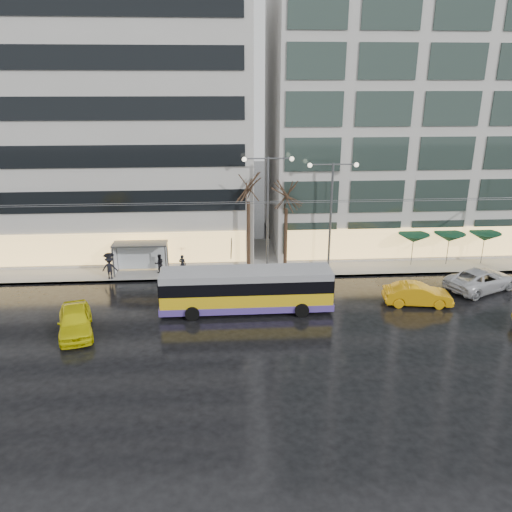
{
  "coord_description": "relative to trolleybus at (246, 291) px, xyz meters",
  "views": [
    {
      "loc": [
        -1.44,
        -26.92,
        14.5
      ],
      "look_at": [
        0.7,
        5.0,
        3.31
      ],
      "focal_mm": 35.0,
      "sensor_mm": 36.0,
      "label": 1
    }
  ],
  "objects": [
    {
      "name": "taxi_a",
      "position": [
        -10.52,
        -2.46,
        -0.59
      ],
      "size": [
        3.16,
        5.17,
        1.65
      ],
      "primitive_type": "imported",
      "rotation": [
        0.0,
        0.0,
        0.27
      ],
      "color": "#D5CF0B",
      "rests_on": "ground"
    },
    {
      "name": "parasol_a",
      "position": [
        14.05,
        7.6,
        1.03
      ],
      "size": [
        2.5,
        2.5,
        2.65
      ],
      "color": "#595B60",
      "rests_on": "sidewalk"
    },
    {
      "name": "catenary",
      "position": [
        1.05,
        4.53,
        2.84
      ],
      "size": [
        42.24,
        5.12,
        7.0
      ],
      "color": "#595B60",
      "rests_on": "ground"
    },
    {
      "name": "pedestrian_c",
      "position": [
        -10.19,
        6.09,
        -0.15
      ],
      "size": [
        1.2,
        0.86,
        2.11
      ],
      "color": "black",
      "rests_on": "sidewalk"
    },
    {
      "name": "pedestrian_b",
      "position": [
        -6.56,
        7.13,
        -0.5
      ],
      "size": [
        0.88,
        0.76,
        1.53
      ],
      "color": "black",
      "rests_on": "sidewalk"
    },
    {
      "name": "sidewalk",
      "position": [
        2.05,
        10.6,
        -1.34
      ],
      "size": [
        80.0,
        10.0,
        0.15
      ],
      "primitive_type": "cube",
      "color": "gray",
      "rests_on": "ground"
    },
    {
      "name": "street_lamp_near",
      "position": [
        2.05,
        7.4,
        4.57
      ],
      "size": [
        3.96,
        0.36,
        9.03
      ],
      "color": "#595B60",
      "rests_on": "sidewalk"
    },
    {
      "name": "tree_a",
      "position": [
        0.55,
        7.6,
        5.67
      ],
      "size": [
        3.2,
        3.2,
        8.4
      ],
      "color": "black",
      "rests_on": "sidewalk"
    },
    {
      "name": "ground",
      "position": [
        0.05,
        -3.4,
        -1.42
      ],
      "size": [
        140.0,
        140.0,
        0.0
      ],
      "primitive_type": "plane",
      "color": "black",
      "rests_on": "ground"
    },
    {
      "name": "street_lamp_far",
      "position": [
        7.05,
        7.4,
        4.3
      ],
      "size": [
        3.96,
        0.36,
        8.53
      ],
      "color": "#595B60",
      "rests_on": "sidewalk"
    },
    {
      "name": "trolleybus",
      "position": [
        0.0,
        0.0,
        0.0
      ],
      "size": [
        11.32,
        4.43,
        5.24
      ],
      "color": "gold",
      "rests_on": "ground"
    },
    {
      "name": "pedestrian_a",
      "position": [
        -4.71,
        6.79,
        0.2
      ],
      "size": [
        1.22,
        1.23,
        2.19
      ],
      "color": "black",
      "rests_on": "sidewalk"
    },
    {
      "name": "kerb",
      "position": [
        2.05,
        5.65,
        -1.34
      ],
      "size": [
        80.0,
        0.1,
        0.15
      ],
      "primitive_type": "cube",
      "color": "slate",
      "rests_on": "ground"
    },
    {
      "name": "taxi_b",
      "position": [
        11.74,
        0.19,
        -0.67
      ],
      "size": [
        4.74,
        2.18,
        1.51
      ],
      "primitive_type": "imported",
      "rotation": [
        0.0,
        0.0,
        1.44
      ],
      "color": "orange",
      "rests_on": "ground"
    },
    {
      "name": "sedan_silver",
      "position": [
        17.38,
        2.44,
        -0.62
      ],
      "size": [
        6.3,
        4.81,
        1.59
      ],
      "primitive_type": "imported",
      "rotation": [
        0.0,
        0.0,
        2.01
      ],
      "color": "silver",
      "rests_on": "ground"
    },
    {
      "name": "building_left",
      "position": [
        -15.95,
        15.6,
        9.73
      ],
      "size": [
        34.0,
        14.0,
        22.0
      ],
      "primitive_type": "cube",
      "color": "#AEABA6",
      "rests_on": "sidewalk"
    },
    {
      "name": "building_right",
      "position": [
        19.05,
        15.6,
        11.23
      ],
      "size": [
        32.0,
        14.0,
        25.0
      ],
      "primitive_type": "cube",
      "color": "#AEABA6",
      "rests_on": "sidewalk"
    },
    {
      "name": "bus_shelter",
      "position": [
        -8.33,
        7.28,
        0.54
      ],
      "size": [
        4.2,
        1.6,
        2.51
      ],
      "color": "#595B60",
      "rests_on": "sidewalk"
    },
    {
      "name": "parasol_b",
      "position": [
        17.05,
        7.6,
        1.03
      ],
      "size": [
        2.5,
        2.5,
        2.65
      ],
      "color": "#595B60",
      "rests_on": "sidewalk"
    },
    {
      "name": "tree_b",
      "position": [
        3.55,
        7.8,
        4.98
      ],
      "size": [
        3.2,
        3.2,
        7.7
      ],
      "color": "black",
      "rests_on": "sidewalk"
    },
    {
      "name": "parasol_c",
      "position": [
        20.05,
        7.6,
        1.03
      ],
      "size": [
        2.5,
        2.5,
        2.65
      ],
      "color": "#595B60",
      "rests_on": "sidewalk"
    }
  ]
}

